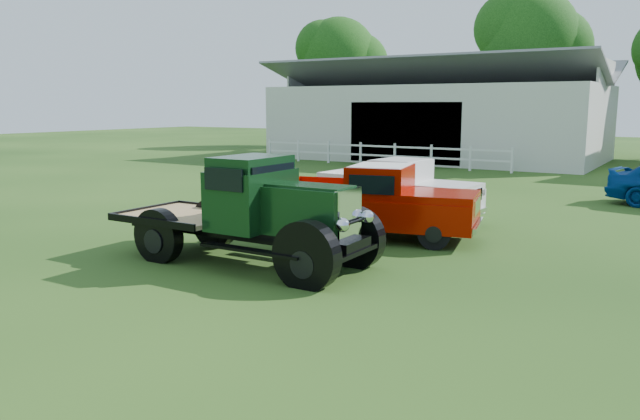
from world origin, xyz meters
The scene contains 8 objects.
ground centered at (0.00, 0.00, 0.00)m, with size 120.00×120.00×0.00m, color #193810.
shed_left centered at (-7.00, 26.00, 2.80)m, with size 18.80×10.20×5.60m, color beige, non-canonical shape.
fence_rail centered at (-8.00, 20.00, 0.60)m, with size 14.20×0.16×1.20m, color white, non-canonical shape.
tree_a centered at (-18.00, 33.00, 5.25)m, with size 6.30×6.30×10.50m, color #0E3509, non-canonical shape.
tree_b centered at (-4.00, 34.00, 5.75)m, with size 6.90×6.90×11.50m, color #0E3509, non-canonical shape.
vintage_flatbed centered at (-0.93, 0.29, 1.08)m, with size 5.44×2.16×2.16m, color black, non-canonical shape.
red_pickup centered at (0.15, 3.80, 0.89)m, with size 4.86×1.87×1.77m, color #990C00, non-canonical shape.
white_pickup centered at (-0.36, 6.08, 0.83)m, with size 4.53×1.76×1.66m, color silver, non-canonical shape.
Camera 1 is at (6.77, -9.31, 3.14)m, focal length 35.00 mm.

